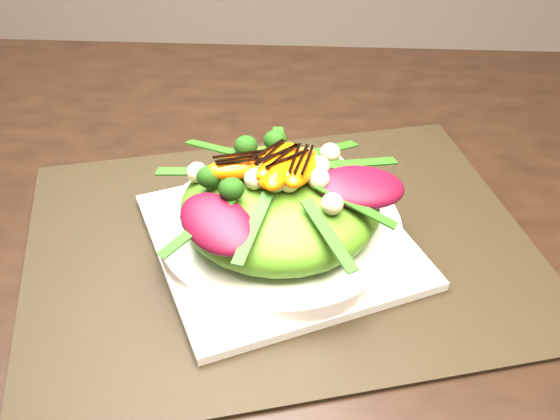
# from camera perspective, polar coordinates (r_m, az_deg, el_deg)

# --- Properties ---
(placemat) EXTENTS (0.57, 0.49, 0.00)m
(placemat) POSITION_cam_1_polar(r_m,az_deg,el_deg) (0.65, 0.00, -3.03)
(placemat) COLOR black
(placemat) RESTS_ON dining_table
(plate_base) EXTENTS (0.31, 0.31, 0.01)m
(plate_base) POSITION_cam_1_polar(r_m,az_deg,el_deg) (0.65, 0.00, -2.59)
(plate_base) COLOR white
(plate_base) RESTS_ON placemat
(salad_bowl) EXTENTS (0.29, 0.29, 0.02)m
(salad_bowl) POSITION_cam_1_polar(r_m,az_deg,el_deg) (0.64, 0.00, -1.68)
(salad_bowl) COLOR white
(salad_bowl) RESTS_ON plate_base
(lettuce_mound) EXTENTS (0.24, 0.24, 0.06)m
(lettuce_mound) POSITION_cam_1_polar(r_m,az_deg,el_deg) (0.62, 0.00, 0.38)
(lettuce_mound) COLOR #4A7A16
(lettuce_mound) RESTS_ON salad_bowl
(radicchio_leaf) EXTENTS (0.09, 0.07, 0.02)m
(radicchio_leaf) POSITION_cam_1_polar(r_m,az_deg,el_deg) (0.60, 7.04, 2.00)
(radicchio_leaf) COLOR #420715
(radicchio_leaf) RESTS_ON lettuce_mound
(orange_segment) EXTENTS (0.07, 0.06, 0.02)m
(orange_segment) POSITION_cam_1_polar(r_m,az_deg,el_deg) (0.61, -1.83, 4.41)
(orange_segment) COLOR #E24A03
(orange_segment) RESTS_ON lettuce_mound
(broccoli_floret) EXTENTS (0.04, 0.04, 0.03)m
(broccoli_floret) POSITION_cam_1_polar(r_m,az_deg,el_deg) (0.62, -4.17, 5.04)
(broccoli_floret) COLOR black
(broccoli_floret) RESTS_ON lettuce_mound
(macadamia_nut) EXTENTS (0.03, 0.03, 0.02)m
(macadamia_nut) POSITION_cam_1_polar(r_m,az_deg,el_deg) (0.57, 4.00, 1.00)
(macadamia_nut) COLOR #FDEBB2
(macadamia_nut) RESTS_ON lettuce_mound
(balsamic_drizzle) EXTENTS (0.04, 0.02, 0.00)m
(balsamic_drizzle) POSITION_cam_1_polar(r_m,az_deg,el_deg) (0.61, -1.84, 5.15)
(balsamic_drizzle) COLOR black
(balsamic_drizzle) RESTS_ON orange_segment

